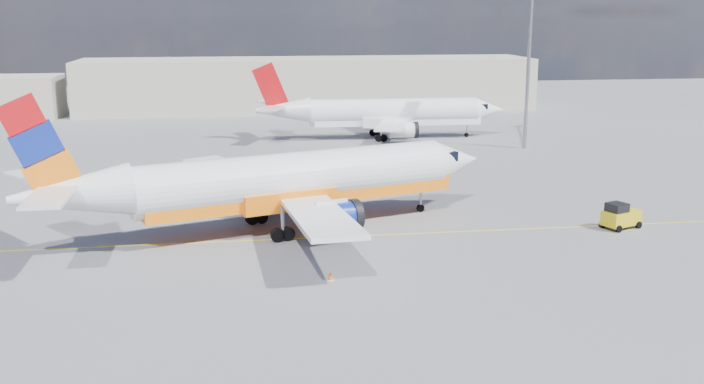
{
  "coord_description": "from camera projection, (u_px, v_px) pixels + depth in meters",
  "views": [
    {
      "loc": [
        -6.69,
        -48.52,
        15.2
      ],
      "look_at": [
        0.87,
        1.5,
        3.5
      ],
      "focal_mm": 40.0,
      "sensor_mm": 36.0,
      "label": 1
    }
  ],
  "objects": [
    {
      "name": "terminal_main",
      "position": [
        308.0,
        84.0,
        123.22
      ],
      "size": [
        70.0,
        14.0,
        8.0
      ],
      "primitive_type": "cube",
      "color": "#AFA897",
      "rests_on": "ground"
    },
    {
      "name": "second_jet",
      "position": [
        385.0,
        113.0,
        95.06
      ],
      "size": [
        30.87,
        24.42,
        9.36
      ],
      "rotation": [
        0.0,
        0.0,
        -0.02
      ],
      "color": "white",
      "rests_on": "ground"
    },
    {
      "name": "ground",
      "position": [
        342.0,
        250.0,
        51.14
      ],
      "size": [
        240.0,
        240.0,
        0.0
      ],
      "primitive_type": "plane",
      "color": "slate",
      "rests_on": "ground"
    },
    {
      "name": "main_jet",
      "position": [
        281.0,
        182.0,
        54.88
      ],
      "size": [
        34.84,
        26.45,
        10.59
      ],
      "rotation": [
        0.0,
        0.0,
        0.33
      ],
      "color": "white",
      "rests_on": "ground"
    },
    {
      "name": "taxi_line",
      "position": [
        336.0,
        237.0,
        54.03
      ],
      "size": [
        70.0,
        0.15,
        0.01
      ],
      "primitive_type": "cube",
      "color": "yellow",
      "rests_on": "ground"
    },
    {
      "name": "traffic_cone",
      "position": [
        330.0,
        276.0,
        45.28
      ],
      "size": [
        0.37,
        0.37,
        0.52
      ],
      "color": "white",
      "rests_on": "ground"
    },
    {
      "name": "floodlight_mast",
      "position": [
        529.0,
        44.0,
        86.28
      ],
      "size": [
        1.42,
        1.42,
        19.46
      ],
      "color": "gray",
      "rests_on": "ground"
    },
    {
      "name": "gse_tug",
      "position": [
        620.0,
        216.0,
        56.0
      ],
      "size": [
        3.04,
        2.51,
        1.91
      ],
      "rotation": [
        0.0,
        0.0,
        0.39
      ],
      "color": "black",
      "rests_on": "ground"
    }
  ]
}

